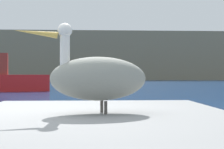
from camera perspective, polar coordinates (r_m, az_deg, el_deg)
The scene contains 2 objects.
hillside_backdrop at distance 70.83m, azimuth -3.86°, elevation 3.08°, with size 140.00×10.27×9.90m, color #7F755B.
pelican at distance 3.12m, azimuth -2.49°, elevation -0.50°, with size 1.26×0.64×0.84m.
Camera 1 is at (1.07, -3.72, 1.19)m, focal length 53.33 mm.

